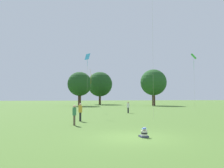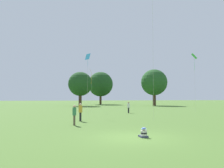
# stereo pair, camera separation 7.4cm
# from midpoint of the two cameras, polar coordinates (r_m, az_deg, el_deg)

# --- Properties ---
(ground_plane) EXTENTS (300.00, 300.00, 0.00)m
(ground_plane) POSITION_cam_midpoint_polar(r_m,az_deg,el_deg) (12.49, 5.79, -13.69)
(ground_plane) COLOR #4C702D
(seated_toddler) EXTENTS (0.43, 0.53, 0.56)m
(seated_toddler) POSITION_cam_midpoint_polar(r_m,az_deg,el_deg) (12.49, 8.44, -12.64)
(seated_toddler) COLOR #383D56
(seated_toddler) RESTS_ON ground
(person_standing_0) EXTENTS (0.44, 0.44, 1.67)m
(person_standing_0) POSITION_cam_midpoint_polar(r_m,az_deg,el_deg) (20.64, -8.14, -6.88)
(person_standing_0) COLOR black
(person_standing_0) RESTS_ON ground
(person_standing_1) EXTENTS (0.54, 0.54, 1.59)m
(person_standing_1) POSITION_cam_midpoint_polar(r_m,az_deg,el_deg) (31.00, 4.41, -5.88)
(person_standing_1) COLOR black
(person_standing_1) RESTS_ON ground
(person_standing_2) EXTENTS (0.36, 0.36, 1.61)m
(person_standing_2) POSITION_cam_midpoint_polar(r_m,az_deg,el_deg) (17.71, -9.68, -7.48)
(person_standing_2) COLOR brown
(person_standing_2) RESTS_ON ground
(kite_0) EXTENTS (0.62, 0.79, 7.50)m
(kite_0) POSITION_cam_midpoint_polar(r_m,az_deg,el_deg) (26.68, -6.28, 6.57)
(kite_0) COLOR #339EDB
(kite_0) RESTS_ON ground
(kite_4) EXTENTS (0.53, 1.16, 6.59)m
(kite_4) POSITION_cam_midpoint_polar(r_m,az_deg,el_deg) (34.42, -5.36, 2.70)
(kite_4) COLOR orange
(kite_4) RESTS_ON ground
(kite_5) EXTENTS (1.05, 1.22, 8.95)m
(kite_5) POSITION_cam_midpoint_polar(r_m,az_deg,el_deg) (36.07, 20.74, 6.44)
(kite_5) COLOR green
(kite_5) RESTS_ON ground
(distant_tree_1) EXTENTS (6.35, 6.35, 8.98)m
(distant_tree_1) POSITION_cam_midpoint_polar(r_m,az_deg,el_deg) (58.10, -8.25, -0.01)
(distant_tree_1) COLOR #473323
(distant_tree_1) RESTS_ON ground
(distant_tree_2) EXTENTS (7.24, 7.24, 10.04)m
(distant_tree_2) POSITION_cam_midpoint_polar(r_m,az_deg,el_deg) (61.67, 10.97, 0.40)
(distant_tree_2) COLOR #473323
(distant_tree_2) RESTS_ON ground
(distant_tree_3) EXTENTS (7.97, 7.97, 10.50)m
(distant_tree_3) POSITION_cam_midpoint_polar(r_m,az_deg,el_deg) (70.67, -2.97, -0.06)
(distant_tree_3) COLOR #473323
(distant_tree_3) RESTS_ON ground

